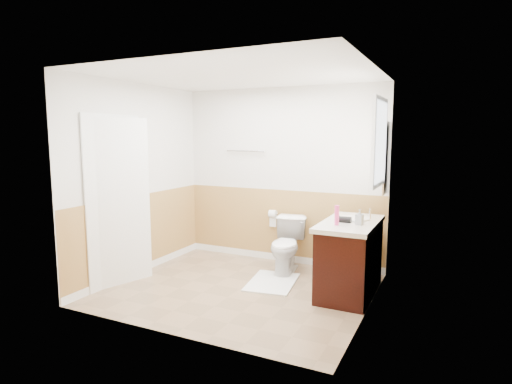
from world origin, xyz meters
The scene contains 32 objects.
floor centered at (0.00, 0.00, 0.00)m, with size 3.00×3.00×0.00m, color #8C7051.
ceiling centered at (0.00, 0.00, 2.50)m, with size 3.00×3.00×0.00m, color white.
wall_back centered at (0.00, 1.30, 1.25)m, with size 3.00×3.00×0.00m, color silver.
wall_front centered at (0.00, -1.30, 1.25)m, with size 3.00×3.00×0.00m, color silver.
wall_left centered at (-1.50, 0.00, 1.25)m, with size 3.00×3.00×0.00m, color silver.
wall_right centered at (1.50, 0.00, 1.25)m, with size 3.00×3.00×0.00m, color silver.
wainscot_back centered at (0.00, 1.29, 0.50)m, with size 3.00×3.00×0.00m, color tan.
wainscot_front centered at (0.00, -1.29, 0.50)m, with size 3.00×3.00×0.00m, color tan.
wainscot_left centered at (-1.49, 0.00, 0.50)m, with size 2.60×2.60×0.00m, color tan.
wainscot_right centered at (1.49, 0.00, 0.50)m, with size 2.60×2.60×0.00m, color tan.
toilet centered at (0.27, 0.85, 0.36)m, with size 0.41×0.71×0.73m, color white.
bath_mat centered at (0.27, 0.36, 0.01)m, with size 0.55×0.80×0.02m, color white.
vanity_cabinet centered at (1.21, 0.45, 0.40)m, with size 0.55×1.10×0.80m, color black.
vanity_knob_left centered at (0.91, 0.35, 0.55)m, with size 0.03×0.03×0.03m, color silver.
vanity_knob_right centered at (0.91, 0.55, 0.55)m, with size 0.03×0.03×0.03m, color silver.
countertop centered at (1.20, 0.45, 0.83)m, with size 0.60×1.15×0.05m, color silver.
sink_basin centered at (1.21, 0.60, 0.86)m, with size 0.36×0.36×0.02m, color white.
faucet centered at (1.39, 0.60, 0.92)m, with size 0.02×0.02×0.14m, color silver.
lotion_bottle centered at (1.11, 0.18, 0.96)m, with size 0.05×0.05×0.22m, color #EC3D8A.
soap_dispenser centered at (1.33, 0.32, 0.94)m, with size 0.08×0.08×0.17m, color #929DA5.
hair_dryer_body centered at (1.16, 0.36, 0.89)m, with size 0.07×0.07×0.14m, color black.
hair_dryer_handle centered at (1.13, 0.38, 0.86)m, with size 0.03×0.03×0.07m, color black.
mirror_panel centered at (1.48, 1.10, 1.55)m, with size 0.02×0.35×0.90m, color silver.
window_frame centered at (1.47, 0.59, 1.75)m, with size 0.04×0.80×1.00m, color white.
window_glass centered at (1.49, 0.59, 1.75)m, with size 0.01×0.70×0.90m, color white.
door centered at (-1.40, -0.45, 1.02)m, with size 0.05×0.80×2.04m, color white.
door_frame centered at (-1.48, -0.45, 1.03)m, with size 0.02×0.92×2.10m, color white.
door_knob centered at (-1.34, -0.12, 0.95)m, with size 0.06×0.06×0.06m, color silver.
towel_bar centered at (-0.55, 1.25, 1.60)m, with size 0.02×0.02×0.62m, color silver.
tp_holder_bar centered at (-0.10, 1.23, 0.70)m, with size 0.02×0.02×0.14m, color silver.
tp_roll centered at (-0.10, 1.23, 0.70)m, with size 0.11×0.11×0.10m, color white.
tp_sheet centered at (-0.10, 1.23, 0.59)m, with size 0.10×0.01×0.16m, color white.
Camera 1 is at (2.27, -4.27, 1.82)m, focal length 29.49 mm.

